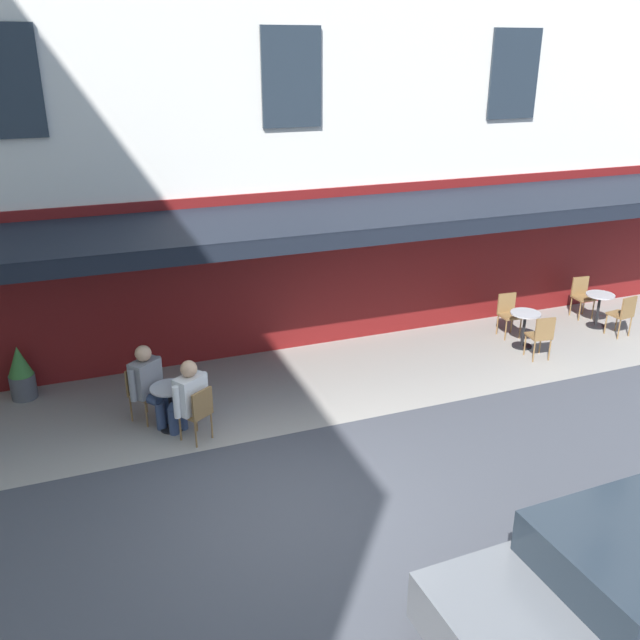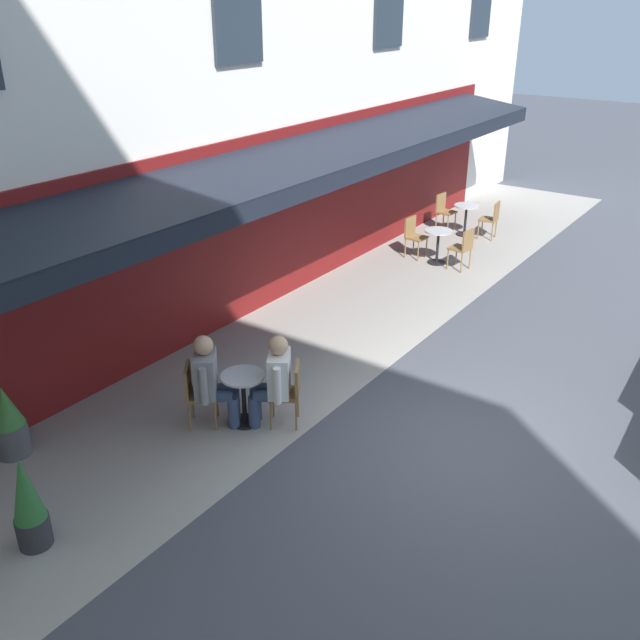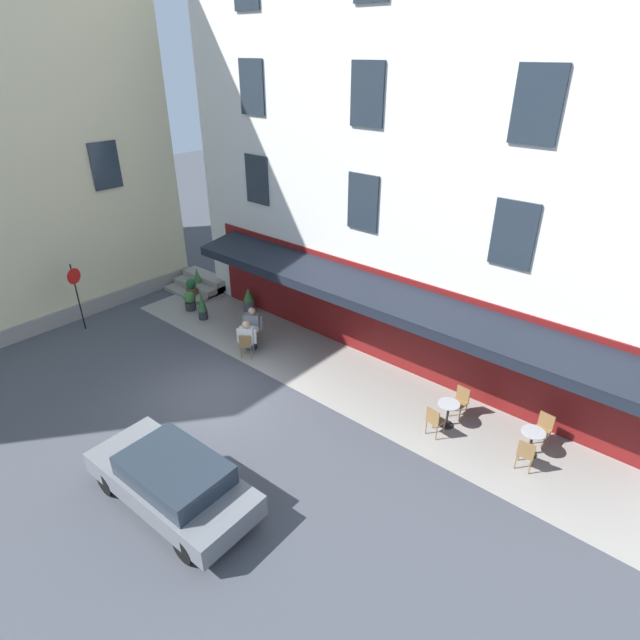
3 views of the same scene
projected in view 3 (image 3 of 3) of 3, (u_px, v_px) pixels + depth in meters
The scene contains 22 objects.
ground_plane at pixel (215, 395), 15.53m from camera, with size 70.00×70.00×0.00m, color #42444C.
sidewalk_cafe_terrace at pixel (367, 386), 15.93m from camera, with size 20.50×3.20×0.01m, color gray.
cafe_building_facade at pixel (511, 114), 16.07m from camera, with size 20.00×10.70×15.00m.
back_alley_steps at pixel (201, 284), 22.29m from camera, with size 2.40×1.75×0.60m.
cafe_table_near_entrance at pixel (251, 336), 17.75m from camera, with size 0.60×0.60×0.75m.
cafe_chair_wicker_by_window at pixel (246, 344), 17.17m from camera, with size 0.55×0.55×0.91m.
cafe_chair_wicker_facing_street at pixel (253, 326), 18.28m from camera, with size 0.56×0.56×0.91m.
cafe_table_mid_terrace at pixel (448, 411), 14.06m from camera, with size 0.60×0.60×0.75m.
cafe_chair_wicker_under_awning at pixel (434, 419), 13.66m from camera, with size 0.44×0.44×0.91m.
cafe_chair_wicker_back_row at pixel (461, 400), 14.43m from camera, with size 0.43×0.43×0.91m.
cafe_table_streetside at pixel (532, 440), 13.03m from camera, with size 0.60×0.60×0.75m.
cafe_chair_wicker_near_door at pixel (526, 452), 12.54m from camera, with size 0.45×0.45×0.91m.
cafe_chair_wicker_corner_left at pixel (544, 427), 13.39m from camera, with size 0.44×0.44×0.91m.
seated_patron_in_white at pixel (247, 336), 17.28m from camera, with size 0.64×0.67×1.33m.
seated_companion_in_grey at pixel (252, 325), 18.01m from camera, with size 0.65×0.67×1.34m.
no_parking_sign at pixel (76, 285), 18.37m from camera, with size 0.20×0.56×2.60m.
potted_plant_mid_terrace at pixel (198, 279), 22.10m from camera, with size 0.41×0.41×1.02m.
potted_plant_under_sign at pixel (202, 306), 19.69m from camera, with size 0.36×0.36×1.11m.
potted_plant_entrance_right at pixel (190, 300), 20.44m from camera, with size 0.49×0.49×0.80m.
potted_plant_by_steps at pixel (249, 300), 20.36m from camera, with size 0.44×0.44×0.98m.
potted_plant_entrance_left at pixel (191, 289), 21.47m from camera, with size 0.45×0.45×0.84m.
parked_car_grey at pixel (172, 480), 11.52m from camera, with size 4.36×1.94×1.33m.
Camera 3 is at (-10.67, 7.50, 9.29)m, focal length 28.71 mm.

